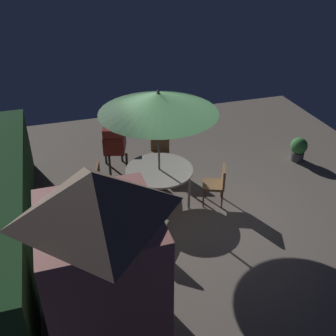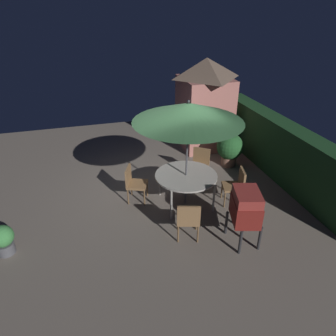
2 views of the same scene
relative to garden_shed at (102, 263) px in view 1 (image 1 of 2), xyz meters
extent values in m
plane|color=#6B6056|center=(2.51, -2.22, -1.46)|extent=(11.00, 11.00, 0.00)
cube|color=#193D1E|center=(2.51, 1.28, -0.69)|extent=(6.07, 0.57, 1.54)
cube|color=#B26B60|center=(0.00, 0.00, -0.33)|extent=(1.57, 1.51, 2.27)
pyramid|color=brown|center=(0.00, 0.00, 1.11)|extent=(1.66, 1.60, 0.60)
cube|color=brown|center=(0.00, 0.76, -0.57)|extent=(0.66, 0.03, 1.77)
cylinder|color=#B2ADA3|center=(3.13, -1.68, -0.69)|extent=(1.46, 1.46, 0.04)
cylinder|color=gray|center=(2.62, -2.20, -1.08)|extent=(0.05, 0.05, 0.75)
cylinder|color=gray|center=(3.64, -2.20, -1.08)|extent=(0.05, 0.05, 0.75)
cylinder|color=gray|center=(2.62, -1.17, -1.08)|extent=(0.05, 0.05, 0.75)
cylinder|color=gray|center=(3.64, -1.17, -1.08)|extent=(0.05, 0.05, 0.75)
cylinder|color=#4C4C51|center=(3.13, -1.68, -0.20)|extent=(0.04, 0.04, 2.51)
cone|color=#2D5633|center=(3.13, -1.68, 0.85)|extent=(2.41, 2.41, 0.41)
sphere|color=#4C4C51|center=(3.13, -1.68, 1.09)|extent=(0.06, 0.06, 0.06)
cube|color=maroon|center=(4.74, -1.01, -0.68)|extent=(0.81, 0.67, 0.45)
cube|color=maroon|center=(4.74, -1.01, -0.36)|extent=(0.77, 0.64, 0.20)
cylinder|color=#262628|center=(4.43, -1.22, -1.18)|extent=(0.06, 0.06, 0.55)
cylinder|color=#262628|center=(5.05, -1.22, -1.18)|extent=(0.06, 0.06, 0.55)
cylinder|color=#262628|center=(4.43, -0.80, -1.18)|extent=(0.06, 0.06, 0.55)
cylinder|color=#262628|center=(5.05, -0.80, -1.18)|extent=(0.06, 0.06, 0.55)
cube|color=olive|center=(4.28, -2.03, -1.01)|extent=(0.57, 0.57, 0.06)
cube|color=olive|center=(4.48, -2.09, -0.78)|extent=(0.18, 0.45, 0.45)
cylinder|color=brown|center=(4.42, -2.28, -1.23)|extent=(0.04, 0.04, 0.45)
cylinder|color=brown|center=(4.53, -1.90, -1.23)|extent=(0.04, 0.04, 0.45)
cylinder|color=brown|center=(4.03, -2.17, -1.23)|extent=(0.04, 0.04, 0.45)
cylinder|color=brown|center=(4.15, -1.78, -1.23)|extent=(0.04, 0.04, 0.45)
cube|color=olive|center=(3.42, -0.60, -1.01)|extent=(0.56, 0.56, 0.06)
cube|color=olive|center=(3.47, -0.40, -0.78)|extent=(0.46, 0.17, 0.45)
cylinder|color=brown|center=(3.66, -0.46, -1.23)|extent=(0.04, 0.04, 0.45)
cylinder|color=brown|center=(3.27, -0.36, -1.23)|extent=(0.04, 0.04, 0.45)
cylinder|color=brown|center=(3.56, -0.85, -1.23)|extent=(0.04, 0.04, 0.45)
cylinder|color=brown|center=(3.17, -0.74, -1.23)|extent=(0.04, 0.04, 0.45)
cube|color=olive|center=(2.23, -1.00, -1.01)|extent=(0.64, 0.64, 0.06)
cube|color=olive|center=(2.07, -0.88, -0.78)|extent=(0.32, 0.40, 0.45)
cylinder|color=brown|center=(2.20, -0.72, -1.23)|extent=(0.04, 0.04, 0.45)
cylinder|color=brown|center=(1.95, -1.04, -1.23)|extent=(0.04, 0.04, 0.45)
cylinder|color=brown|center=(2.51, -0.96, -1.23)|extent=(0.04, 0.04, 0.45)
cylinder|color=brown|center=(2.27, -1.28, -1.23)|extent=(0.04, 0.04, 0.45)
cube|color=olive|center=(2.69, -2.78, -1.01)|extent=(0.60, 0.60, 0.06)
cube|color=olive|center=(2.61, -2.97, -0.78)|extent=(0.45, 0.22, 0.45)
cylinder|color=brown|center=(2.43, -2.89, -1.23)|extent=(0.04, 0.04, 0.45)
cylinder|color=brown|center=(2.80, -3.04, -1.23)|extent=(0.04, 0.04, 0.45)
cylinder|color=brown|center=(2.58, -2.52, -1.23)|extent=(0.04, 0.04, 0.45)
cylinder|color=brown|center=(2.95, -2.66, -1.23)|extent=(0.04, 0.04, 0.45)
cylinder|color=#936651|center=(1.59, 0.20, -1.32)|extent=(0.45, 0.45, 0.27)
sphere|color=#235628|center=(1.59, 0.20, -0.85)|extent=(0.78, 0.78, 0.78)
cylinder|color=#4C4C51|center=(3.78, -5.62, -1.34)|extent=(0.34, 0.34, 0.23)
sphere|color=#3D8442|center=(3.78, -5.62, -1.04)|extent=(0.43, 0.43, 0.43)
camera|label=1|loc=(-3.98, 0.30, 3.81)|focal=42.96mm
camera|label=2|loc=(9.05, -3.82, 2.94)|focal=33.13mm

